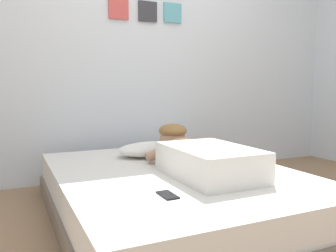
# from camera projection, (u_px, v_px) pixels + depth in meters

# --- Properties ---
(ground_plane) EXTENTS (12.68, 12.68, 0.00)m
(ground_plane) POSITION_uv_depth(u_px,v_px,m) (245.00, 232.00, 2.00)
(ground_plane) COLOR #8C6B4C
(back_wall) EXTENTS (4.34, 0.12, 2.50)m
(back_wall) POSITION_uv_depth(u_px,v_px,m) (145.00, 44.00, 3.30)
(back_wall) COLOR silver
(back_wall) RESTS_ON ground
(bed) EXTENTS (1.46, 1.92, 0.31)m
(bed) POSITION_uv_depth(u_px,v_px,m) (173.00, 194.00, 2.24)
(bed) COLOR #726051
(bed) RESTS_ON ground
(pillow) EXTENTS (0.52, 0.32, 0.11)m
(pillow) POSITION_uv_depth(u_px,v_px,m) (151.00, 149.00, 2.67)
(pillow) COLOR white
(pillow) RESTS_ON bed
(person_lying) EXTENTS (0.43, 0.92, 0.27)m
(person_lying) POSITION_uv_depth(u_px,v_px,m) (198.00, 155.00, 2.16)
(person_lying) COLOR silver
(person_lying) RESTS_ON bed
(coffee_cup) EXTENTS (0.12, 0.09, 0.07)m
(coffee_cup) POSITION_uv_depth(u_px,v_px,m) (180.00, 151.00, 2.69)
(coffee_cup) COLOR #D84C47
(coffee_cup) RESTS_ON bed
(cell_phone) EXTENTS (0.07, 0.14, 0.01)m
(cell_phone) POSITION_uv_depth(u_px,v_px,m) (167.00, 195.00, 1.68)
(cell_phone) COLOR black
(cell_phone) RESTS_ON bed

